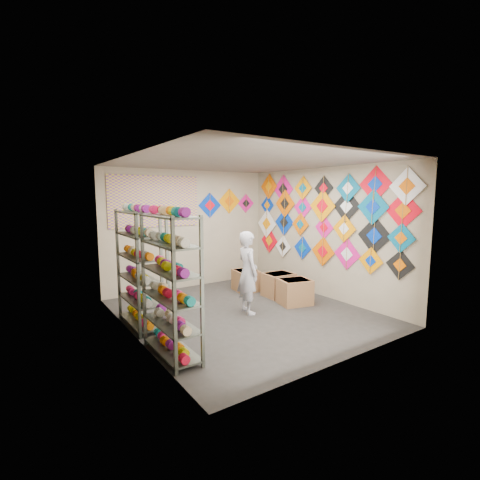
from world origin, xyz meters
TOP-DOWN VIEW (x-y plane):
  - ground at (0.00, 0.00)m, footprint 4.50×4.50m
  - room_walls at (0.00, 0.00)m, footprint 4.50×4.50m
  - shelf_rack_front at (-1.78, -0.85)m, footprint 0.40×1.10m
  - shelf_rack_back at (-1.78, 0.45)m, footprint 0.40×1.10m
  - string_spools at (-1.78, -0.20)m, footprint 0.12×2.36m
  - kite_wall_display at (1.98, 0.01)m, footprint 0.06×4.33m
  - back_wall_kites at (1.01, 2.24)m, footprint 1.60×0.02m
  - poster at (-0.80, 2.23)m, footprint 2.00×0.01m
  - shopkeeper at (0.05, -0.02)m, footprint 0.66×0.54m
  - carton_a at (1.11, -0.13)m, footprint 0.69×0.62m
  - carton_b at (1.20, 0.46)m, footprint 0.62×0.52m
  - carton_c at (0.88, 1.21)m, footprint 0.56×0.60m

SIDE VIEW (x-z plane):
  - ground at x=0.00m, z-range 0.00..0.00m
  - carton_c at x=0.88m, z-range 0.00..0.47m
  - carton_b at x=1.20m, z-range 0.00..0.49m
  - carton_a at x=1.11m, z-range 0.00..0.49m
  - shopkeeper at x=0.05m, z-range 0.00..1.50m
  - shelf_rack_front at x=-1.78m, z-range 0.00..1.90m
  - shelf_rack_back at x=-1.78m, z-range 0.00..1.90m
  - string_spools at x=-1.78m, z-range 0.99..1.11m
  - room_walls at x=0.00m, z-range -0.61..3.89m
  - kite_wall_display at x=1.98m, z-range 0.67..2.68m
  - back_wall_kites at x=1.01m, z-range 1.59..2.29m
  - poster at x=-0.80m, z-range 1.45..2.55m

